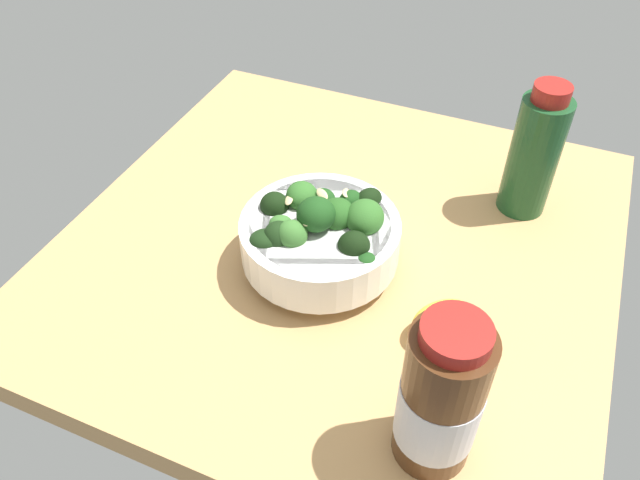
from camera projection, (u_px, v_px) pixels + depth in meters
ground_plane at (339, 251)px, 78.74cm from camera, size 65.80×65.80×3.76cm
bowl_of_broccoli at (320, 235)px, 71.13cm from camera, size 18.29×18.29×11.25cm
lemon_wedge at (445, 322)px, 65.37cm from camera, size 8.90×8.83×4.09cm
bottle_tall at (534, 153)px, 76.41cm from camera, size 6.10×6.10×17.73cm
bottle_short at (440, 400)px, 52.07cm from camera, size 7.12×7.12×17.34cm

